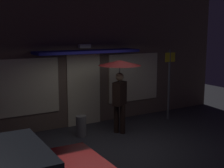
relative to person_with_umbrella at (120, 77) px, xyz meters
name	(u,v)px	position (x,y,z in m)	size (l,w,h in m)	color
ground_plane	(121,146)	(-0.50, -0.90, -1.64)	(18.00, 18.00, 0.00)	#2D2D33
building_facade	(81,53)	(-0.50, 1.44, 0.58)	(10.62, 1.00, 4.47)	brown
person_with_umbrella	(120,77)	(0.00, 0.00, 0.00)	(1.19, 1.19, 2.10)	black
street_sign_post	(169,80)	(2.17, 0.41, -0.32)	(0.40, 0.07, 2.31)	#595B60
sidewalk_bollard	(81,126)	(-1.07, 0.29, -1.34)	(0.29, 0.29, 0.58)	slate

